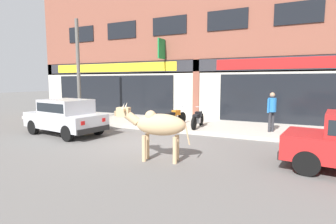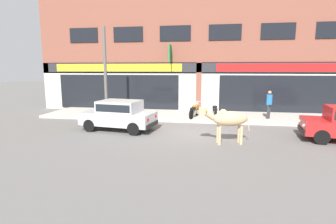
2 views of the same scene
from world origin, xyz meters
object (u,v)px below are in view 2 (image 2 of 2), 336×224
Objects in this scene: cow at (228,119)px; car_0 at (119,114)px; motorcycle_0 at (194,111)px; motorcycle_1 at (215,111)px; pedestrian at (269,102)px; utility_pole at (105,73)px.

cow reaches higher than car_0.
motorcycle_1 is (1.19, -0.12, 0.00)m from motorcycle_0.
motorcycle_1 is at bearing 95.25° from cow.
car_0 is 8.41m from pedestrian.
cow is 1.17× the size of motorcycle_1.
utility_pole reaches higher than motorcycle_1.
cow is 1.33× the size of pedestrian.
car_0 is at bearing -136.62° from motorcycle_0.
car_0 reaches higher than motorcycle_0.
motorcycle_0 is at bearing 7.91° from utility_pole.
cow is at bearing -71.37° from motorcycle_0.
motorcycle_1 is at bearing -174.28° from pedestrian.
car_0 is at bearing -155.79° from pedestrian.
motorcycle_1 is at bearing 5.37° from utility_pole.
car_0 is at bearing -56.67° from utility_pole.
cow is 4.73m from motorcycle_1.
pedestrian is (3.03, 0.30, 0.60)m from motorcycle_1.
car_0 is 4.76m from motorcycle_0.
cow is at bearing -31.22° from utility_pole.
car_0 is (-5.07, 1.54, -0.19)m from cow.
motorcycle_1 is 0.35× the size of utility_pole.
utility_pole is (-5.13, -0.71, 2.21)m from motorcycle_0.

